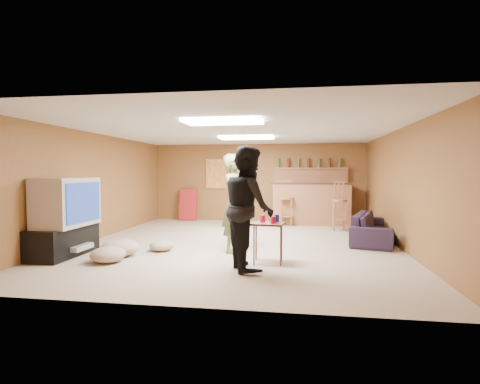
# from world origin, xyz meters

# --- Properties ---
(ground) EXTENTS (7.00, 7.00, 0.00)m
(ground) POSITION_xyz_m (0.00, 0.00, 0.00)
(ground) COLOR tan
(ground) RESTS_ON ground
(ceiling) EXTENTS (6.00, 7.00, 0.02)m
(ceiling) POSITION_xyz_m (0.00, 0.00, 2.20)
(ceiling) COLOR silver
(ceiling) RESTS_ON ground
(wall_back) EXTENTS (6.00, 0.02, 2.20)m
(wall_back) POSITION_xyz_m (0.00, 3.50, 1.10)
(wall_back) COLOR brown
(wall_back) RESTS_ON ground
(wall_front) EXTENTS (6.00, 0.02, 2.20)m
(wall_front) POSITION_xyz_m (0.00, -3.50, 1.10)
(wall_front) COLOR brown
(wall_front) RESTS_ON ground
(wall_left) EXTENTS (0.02, 7.00, 2.20)m
(wall_left) POSITION_xyz_m (-3.00, 0.00, 1.10)
(wall_left) COLOR brown
(wall_left) RESTS_ON ground
(wall_right) EXTENTS (0.02, 7.00, 2.20)m
(wall_right) POSITION_xyz_m (3.00, 0.00, 1.10)
(wall_right) COLOR brown
(wall_right) RESTS_ON ground
(tv_stand) EXTENTS (0.55, 1.30, 0.50)m
(tv_stand) POSITION_xyz_m (-2.72, -1.50, 0.25)
(tv_stand) COLOR black
(tv_stand) RESTS_ON ground
(dvd_box) EXTENTS (0.35, 0.50, 0.08)m
(dvd_box) POSITION_xyz_m (-2.50, -1.50, 0.15)
(dvd_box) COLOR #B2B2B7
(dvd_box) RESTS_ON tv_stand
(tv_body) EXTENTS (0.60, 1.10, 0.80)m
(tv_body) POSITION_xyz_m (-2.65, -1.50, 0.90)
(tv_body) COLOR #B2B2B7
(tv_body) RESTS_ON tv_stand
(tv_screen) EXTENTS (0.02, 0.95, 0.65)m
(tv_screen) POSITION_xyz_m (-2.34, -1.50, 0.90)
(tv_screen) COLOR navy
(tv_screen) RESTS_ON tv_body
(bar_counter) EXTENTS (2.00, 0.60, 1.10)m
(bar_counter) POSITION_xyz_m (1.50, 2.95, 0.55)
(bar_counter) COLOR brown
(bar_counter) RESTS_ON ground
(bar_lip) EXTENTS (2.10, 0.12, 0.05)m
(bar_lip) POSITION_xyz_m (1.50, 2.70, 1.10)
(bar_lip) COLOR #3F1C14
(bar_lip) RESTS_ON bar_counter
(bar_shelf) EXTENTS (2.00, 0.18, 0.05)m
(bar_shelf) POSITION_xyz_m (1.50, 3.40, 1.50)
(bar_shelf) COLOR brown
(bar_shelf) RESTS_ON bar_backing
(bar_backing) EXTENTS (2.00, 0.14, 0.60)m
(bar_backing) POSITION_xyz_m (1.50, 3.42, 1.20)
(bar_backing) COLOR brown
(bar_backing) RESTS_ON bar_counter
(poster_left) EXTENTS (0.60, 0.03, 0.85)m
(poster_left) POSITION_xyz_m (-1.20, 3.46, 1.35)
(poster_left) COLOR #BF3F26
(poster_left) RESTS_ON wall_back
(poster_right) EXTENTS (0.55, 0.03, 0.80)m
(poster_right) POSITION_xyz_m (-0.30, 3.46, 1.35)
(poster_right) COLOR #334C99
(poster_right) RESTS_ON wall_back
(folding_chair_stack) EXTENTS (0.50, 0.26, 0.91)m
(folding_chair_stack) POSITION_xyz_m (-2.00, 3.30, 0.45)
(folding_chair_stack) COLOR #AD2024
(folding_chair_stack) RESTS_ON ground
(ceiling_panel_front) EXTENTS (1.20, 0.60, 0.04)m
(ceiling_panel_front) POSITION_xyz_m (0.00, -1.50, 2.17)
(ceiling_panel_front) COLOR white
(ceiling_panel_front) RESTS_ON ceiling
(ceiling_panel_back) EXTENTS (1.20, 0.60, 0.04)m
(ceiling_panel_back) POSITION_xyz_m (0.00, 1.20, 2.17)
(ceiling_panel_back) COLOR white
(ceiling_panel_back) RESTS_ON ceiling
(person_olive) EXTENTS (0.52, 0.69, 1.71)m
(person_olive) POSITION_xyz_m (0.06, -0.77, 0.86)
(person_olive) COLOR #5A6339
(person_olive) RESTS_ON ground
(person_black) EXTENTS (0.95, 1.05, 1.77)m
(person_black) POSITION_xyz_m (0.44, -1.86, 0.89)
(person_black) COLOR black
(person_black) RESTS_ON ground
(sofa) EXTENTS (1.26, 2.07, 0.56)m
(sofa) POSITION_xyz_m (2.69, 0.60, 0.28)
(sofa) COLOR black
(sofa) RESTS_ON ground
(tray_table) EXTENTS (0.53, 0.44, 0.62)m
(tray_table) POSITION_xyz_m (0.70, -1.49, 0.31)
(tray_table) COLOR #3F1C14
(tray_table) RESTS_ON ground
(cup_red_near) EXTENTS (0.09, 0.09, 0.11)m
(cup_red_near) POSITION_xyz_m (0.60, -1.43, 0.68)
(cup_red_near) COLOR #C60D38
(cup_red_near) RESTS_ON tray_table
(cup_red_far) EXTENTS (0.10, 0.10, 0.11)m
(cup_red_far) POSITION_xyz_m (0.77, -1.57, 0.68)
(cup_red_far) COLOR #C60D38
(cup_red_far) RESTS_ON tray_table
(cup_blue) EXTENTS (0.09, 0.09, 0.12)m
(cup_blue) POSITION_xyz_m (0.81, -1.40, 0.68)
(cup_blue) COLOR navy
(cup_blue) RESTS_ON tray_table
(bar_stool_left) EXTENTS (0.43, 0.43, 1.16)m
(bar_stool_left) POSITION_xyz_m (0.86, 2.60, 0.58)
(bar_stool_left) COLOR brown
(bar_stool_left) RESTS_ON ground
(bar_stool_right) EXTENTS (0.45, 0.45, 1.12)m
(bar_stool_right) POSITION_xyz_m (2.13, 2.00, 0.56)
(bar_stool_right) COLOR brown
(bar_stool_right) RESTS_ON ground
(cushion_near_tv) EXTENTS (0.79, 0.79, 0.28)m
(cushion_near_tv) POSITION_xyz_m (-1.78, -1.38, 0.14)
(cushion_near_tv) COLOR gray
(cushion_near_tv) RESTS_ON ground
(cushion_mid) EXTENTS (0.46, 0.46, 0.19)m
(cushion_mid) POSITION_xyz_m (-1.24, -0.88, 0.10)
(cushion_mid) COLOR gray
(cushion_mid) RESTS_ON ground
(cushion_far) EXTENTS (0.64, 0.64, 0.24)m
(cushion_far) POSITION_xyz_m (-1.76, -1.82, 0.12)
(cushion_far) COLOR gray
(cushion_far) RESTS_ON ground
(bottle_row) EXTENTS (1.76, 0.08, 0.26)m
(bottle_row) POSITION_xyz_m (1.44, 3.38, 1.65)
(bottle_row) COLOR #3F7233
(bottle_row) RESTS_ON bar_shelf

